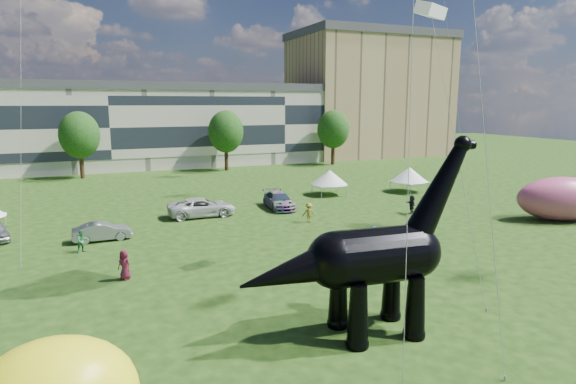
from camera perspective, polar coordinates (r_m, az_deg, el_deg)
name	(u,v)px	position (r m, az deg, el deg)	size (l,w,h in m)	color
ground	(376,332)	(22.49, 10.34, -16.00)	(220.00, 220.00, 0.00)	#16330C
terrace_row	(108,129)	(78.91, -20.53, 6.95)	(78.00, 11.00, 12.00)	beige
apartment_block	(368,98)	(96.48, 9.50, 10.97)	(28.00, 18.00, 22.00)	tan
tree_mid_left	(79,131)	(69.85, -23.52, 6.62)	(5.20, 5.20, 9.44)	#382314
tree_mid_right	(226,128)	(72.44, -7.39, 7.50)	(5.20, 5.20, 9.44)	#382314
tree_far_right	(333,126)	(79.14, 5.39, 7.79)	(5.20, 5.20, 9.44)	#382314
dinosaur_sculpture	(367,260)	(21.04, 9.38, -7.95)	(10.93, 3.20, 8.91)	black
car_grey	(102,232)	(37.97, -21.16, -4.39)	(1.44, 4.13, 1.36)	gray
car_white	(202,207)	(43.55, -10.16, -1.78)	(2.76, 5.98, 1.66)	silver
car_dark	(279,200)	(46.12, -1.09, -1.01)	(2.16, 5.30, 1.54)	#595960
gazebo_near	(329,177)	(52.91, 4.92, 1.73)	(4.33, 4.33, 2.77)	white
gazebo_far	(409,175)	(56.28, 14.19, 2.02)	(4.90, 4.90, 2.83)	white
inflatable_pink	(562,199)	(47.46, 29.69, -0.69)	(7.58, 3.79, 3.79)	#CA4E7C
visitors	(264,235)	(33.98, -2.92, -5.10)	(54.04, 40.41, 1.80)	black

